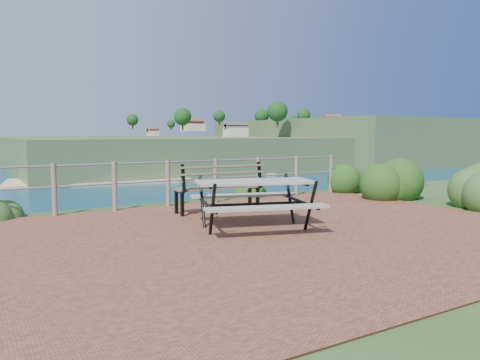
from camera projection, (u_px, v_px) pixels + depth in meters
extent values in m
cube|color=brown|center=(251.00, 236.00, 7.21)|extent=(10.00, 7.00, 0.12)
cylinder|color=#6B5B4C|center=(54.00, 190.00, 8.85)|extent=(0.10, 0.10, 1.00)
cylinder|color=#6B5B4C|center=(115.00, 186.00, 9.43)|extent=(0.10, 0.10, 1.00)
cylinder|color=#6B5B4C|center=(168.00, 183.00, 10.02)|extent=(0.10, 0.10, 1.00)
cylinder|color=#6B5B4C|center=(215.00, 180.00, 10.60)|extent=(0.10, 0.10, 1.00)
cylinder|color=#6B5B4C|center=(258.00, 178.00, 11.19)|extent=(0.10, 0.10, 1.00)
cylinder|color=#6B5B4C|center=(296.00, 176.00, 11.77)|extent=(0.10, 0.10, 1.00)
cylinder|color=#6B5B4C|center=(331.00, 174.00, 12.36)|extent=(0.10, 0.10, 1.00)
cylinder|color=slate|center=(168.00, 162.00, 9.97)|extent=(9.40, 0.04, 0.04)
cylinder|color=slate|center=(168.00, 181.00, 10.01)|extent=(9.40, 0.04, 0.04)
cube|color=#345128|center=(264.00, 147.00, 258.62)|extent=(260.00, 180.00, 12.00)
cube|color=#345128|center=(396.00, 140.00, 254.55)|extent=(160.00, 120.00, 20.00)
cube|color=beige|center=(363.00, 168.00, 181.41)|extent=(209.53, 114.73, 0.50)
cube|color=gray|center=(254.00, 182.00, 7.61)|extent=(2.03, 1.29, 0.04)
cube|color=gray|center=(254.00, 201.00, 7.64)|extent=(1.88, 0.81, 0.04)
cube|color=gray|center=(254.00, 201.00, 7.64)|extent=(1.88, 0.81, 0.04)
cylinder|color=black|center=(254.00, 204.00, 7.65)|extent=(1.56, 0.52, 0.05)
cube|color=brown|center=(218.00, 188.00, 9.30)|extent=(1.79, 0.55, 0.04)
cube|color=brown|center=(218.00, 172.00, 9.27)|extent=(1.77, 0.24, 0.40)
cube|color=black|center=(218.00, 200.00, 9.33)|extent=(0.06, 0.07, 0.48)
cube|color=black|center=(218.00, 200.00, 9.33)|extent=(0.06, 0.07, 0.48)
cube|color=black|center=(218.00, 200.00, 9.33)|extent=(0.06, 0.07, 0.48)
cube|color=black|center=(218.00, 200.00, 9.33)|extent=(0.06, 0.07, 0.48)
ellipsoid|color=#224415|center=(386.00, 200.00, 11.21)|extent=(1.32, 1.32, 1.88)
ellipsoid|color=#225B26|center=(480.00, 208.00, 9.90)|extent=(1.21, 1.21, 1.73)
ellipsoid|color=#224415|center=(348.00, 192.00, 12.74)|extent=(0.98, 0.98, 1.40)
ellipsoid|color=#225B26|center=(1.00, 218.00, 8.77)|extent=(0.82, 0.82, 0.58)
ellipsoid|color=#224415|center=(248.00, 195.00, 12.01)|extent=(0.78, 0.78, 0.53)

